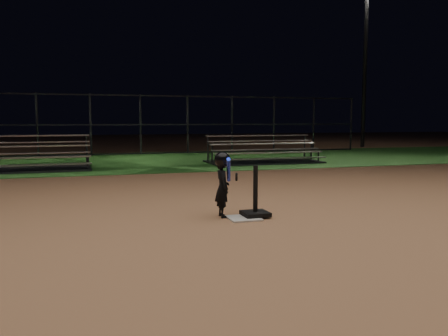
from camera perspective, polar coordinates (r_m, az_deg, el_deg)
ground at (r=6.71m, az=2.49°, el=-6.40°), size 80.00×80.00×0.00m
grass_strip at (r=16.39m, az=-9.15°, el=0.93°), size 60.00×8.00×0.01m
home_plate at (r=6.70m, az=2.49°, el=-6.30°), size 0.45×0.45×0.02m
batting_tee at (r=6.81m, az=3.95°, el=-4.85°), size 0.38×0.38×0.75m
child_batter at (r=6.75m, az=-0.18°, el=-1.81°), size 0.37×0.58×0.98m
bleacher_left at (r=14.29m, az=-24.57°, el=0.52°), size 4.13×2.12×1.00m
bleacher_right at (r=15.45m, az=5.00°, el=1.36°), size 3.79×1.88×0.92m
backstop_fence at (r=19.30m, az=-10.42°, el=5.37°), size 20.08×0.08×2.50m
light_pole_right at (r=25.68m, az=17.37°, el=13.61°), size 0.90×0.53×8.30m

